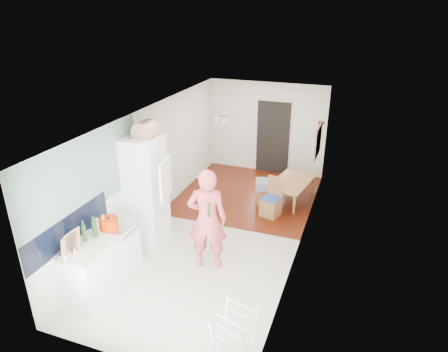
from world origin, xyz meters
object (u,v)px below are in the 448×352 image
Objects in this scene: person at (207,211)px; stool at (263,196)px; dining_table at (292,192)px; drying_rack at (235,338)px; dining_chair at (271,198)px.

person is 2.84m from stool.
drying_rack is (0.22, -4.97, 0.22)m from dining_table.
dining_chair is at bearing 171.94° from dining_table.
person is 2.48× the size of dining_chair.
dining_chair is 0.63m from stool.
person is at bearing -89.67° from dining_chair.
dining_chair is 4.09m from drying_rack.
dining_table is 2.91× the size of stool.
stool is at bearing -112.57° from person.
dining_table is at bearing -122.37° from person.
drying_rack is at bearing -167.48° from dining_table.
dining_table is 1.38× the size of drying_rack.
dining_table reaches higher than stool.
stool is at bearing 137.54° from dining_chair.
dining_chair is at bearing -58.87° from stool.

